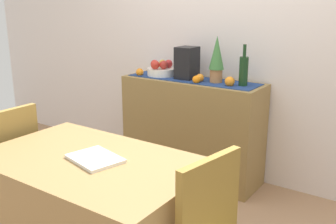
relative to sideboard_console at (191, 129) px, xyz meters
The scene contains 19 objects.
room_wall_rear 0.96m from the sideboard_console, 50.36° to the left, with size 6.40×0.06×2.70m, color silver.
sideboard_console is the anchor object (origin of this frame).
table_runner 0.45m from the sideboard_console, behind, with size 1.19×0.32×0.01m, color navy.
fruit_bowl 0.59m from the sideboard_console, behind, with size 0.26×0.26×0.07m, color silver.
apple_upper 0.63m from the sideboard_console, behind, with size 0.08×0.08×0.08m, color #AB2C25.
apple_right 0.68m from the sideboard_console, behind, with size 0.07×0.07×0.07m, color red.
apple_left 0.63m from the sideboard_console, 169.44° to the left, with size 0.07×0.07×0.07m, color #B82A2B.
apple_center 0.67m from the sideboard_console, 168.10° to the left, with size 0.07×0.07×0.07m, color gold.
apple_front 0.66m from the sideboard_console, 166.53° to the right, with size 0.08×0.08×0.08m, color red.
wine_bottle 0.75m from the sideboard_console, ahead, with size 0.07×0.07×0.33m.
coffee_maker 0.59m from the sideboard_console, behind, with size 0.16×0.18×0.28m, color black.
potted_plant 0.70m from the sideboard_console, ahead, with size 0.13×0.13×0.39m.
orange_loose_far 0.51m from the sideboard_console, 47.21° to the right, with size 0.07×0.07×0.07m, color orange.
orange_loose_end 0.63m from the sideboard_console, ahead, with size 0.08×0.08×0.08m, color orange.
orange_loose_near_bowl 0.50m from the sideboard_console, 22.44° to the right, with size 0.07×0.07×0.07m, color orange.
orange_loose_mid 0.70m from the sideboard_console, 167.70° to the right, with size 0.07×0.07×0.07m, color orange.
dining_table 1.53m from the sideboard_console, 79.98° to the right, with size 1.22×0.76×0.74m, color olive.
open_book 1.57m from the sideboard_console, 78.45° to the right, with size 0.28×0.21×0.02m, color white.
chair_near_window 1.64m from the sideboard_console, 111.95° to the right, with size 0.40×0.40×0.90m.
Camera 1 is at (1.49, -1.94, 1.55)m, focal length 41.53 mm.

